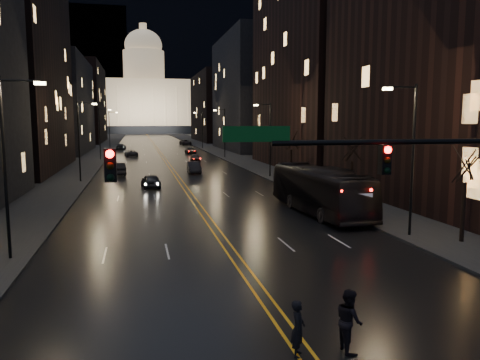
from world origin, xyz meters
TOP-DOWN VIEW (x-y plane):
  - ground at (0.00, 0.00)m, footprint 900.00×900.00m
  - road at (0.00, 130.00)m, footprint 20.00×320.00m
  - sidewalk_left at (-14.00, 130.00)m, footprint 8.00×320.00m
  - sidewalk_right at (14.00, 130.00)m, footprint 8.00×320.00m
  - center_line at (0.00, 130.00)m, footprint 0.62×320.00m
  - building_left_mid at (-21.00, 54.00)m, footprint 12.00×30.00m
  - building_left_far at (-21.00, 92.00)m, footprint 12.00×34.00m
  - building_left_dist at (-21.00, 140.00)m, footprint 12.00×40.00m
  - building_right_near at (21.00, 20.00)m, footprint 12.00×26.00m
  - building_right_tall at (21.00, 50.00)m, footprint 12.00×30.00m
  - building_right_mid at (21.00, 92.00)m, footprint 12.00×34.00m
  - building_right_dist at (21.00, 140.00)m, footprint 12.00×40.00m
  - mountain_ridge at (40.00, 380.00)m, footprint 520.00×60.00m
  - capitol at (0.00, 250.00)m, footprint 90.00×50.00m
  - traffic_signal at (5.91, -0.00)m, footprint 17.29×0.45m
  - streetlamp_right_near at (10.81, 10.00)m, footprint 2.13×0.25m
  - streetlamp_left_near at (-10.81, 10.00)m, footprint 2.13×0.25m
  - streetlamp_right_mid at (10.81, 40.00)m, footprint 2.13×0.25m
  - streetlamp_left_mid at (-10.81, 40.00)m, footprint 2.13×0.25m
  - streetlamp_right_far at (10.81, 70.00)m, footprint 2.13×0.25m
  - streetlamp_left_far at (-10.81, 70.00)m, footprint 2.13×0.25m
  - streetlamp_right_dist at (10.81, 100.00)m, footprint 2.13×0.25m
  - streetlamp_left_dist at (-10.81, 100.00)m, footprint 2.13×0.25m
  - tree_right_near at (13.00, 8.00)m, footprint 2.40×2.40m
  - tree_right_mid at (13.00, 22.00)m, footprint 2.40×2.40m
  - tree_right_far at (13.00, 38.00)m, footprint 2.40×2.40m
  - bus at (8.50, 18.03)m, footprint 3.56×12.69m
  - oncoming_car_a at (-3.44, 33.98)m, footprint 2.13×4.40m
  - oncoming_car_b at (-7.22, 46.29)m, footprint 2.32×5.03m
  - oncoming_car_c at (-5.88, 77.42)m, footprint 2.75×4.87m
  - oncoming_car_d at (-8.45, 99.17)m, footprint 2.38×5.10m
  - receding_car_a at (2.50, 46.52)m, footprint 1.76×4.68m
  - receding_car_b at (4.68, 62.87)m, footprint 1.92×4.15m
  - receding_car_c at (5.99, 81.58)m, footprint 2.20×4.83m
  - receding_car_d at (8.50, 116.28)m, footprint 3.20×5.77m
  - pedestrian_a at (-0.23, -2.00)m, footprint 0.61×0.73m
  - pedestrian_b at (1.39, -2.00)m, footprint 0.53×0.95m

SIDE VIEW (x-z plane):
  - ground at x=0.00m, z-range 0.00..0.00m
  - road at x=0.00m, z-range 0.00..0.02m
  - center_line at x=0.00m, z-range 0.02..0.03m
  - sidewalk_left at x=-14.00m, z-range 0.00..0.16m
  - sidewalk_right at x=14.00m, z-range 0.00..0.16m
  - oncoming_car_c at x=-5.88m, z-range 0.00..1.28m
  - receding_car_c at x=5.99m, z-range 0.00..1.37m
  - receding_car_b at x=4.68m, z-range 0.00..1.37m
  - oncoming_car_d at x=-8.45m, z-range 0.00..1.44m
  - oncoming_car_a at x=-3.44m, z-range 0.00..1.45m
  - receding_car_a at x=2.50m, z-range 0.00..1.52m
  - receding_car_d at x=8.50m, z-range 0.00..1.53m
  - oncoming_car_b at x=-7.22m, z-range 0.00..1.60m
  - pedestrian_a at x=-0.23m, z-range 0.00..1.71m
  - pedestrian_b at x=1.39m, z-range 0.00..1.92m
  - bus at x=8.50m, z-range 0.00..3.50m
  - tree_right_near at x=13.00m, z-range 1.20..7.85m
  - tree_right_mid at x=13.00m, z-range 1.20..7.85m
  - tree_right_far at x=13.00m, z-range 1.20..7.85m
  - streetlamp_right_near at x=10.81m, z-range 0.58..9.58m
  - streetlamp_left_near at x=-10.81m, z-range 0.58..9.58m
  - streetlamp_right_mid at x=10.81m, z-range 0.58..9.58m
  - streetlamp_left_mid at x=-10.81m, z-range 0.58..9.58m
  - streetlamp_right_far at x=10.81m, z-range 0.58..9.58m
  - streetlamp_left_far at x=-10.81m, z-range 0.58..9.58m
  - streetlamp_right_dist at x=10.81m, z-range 0.58..9.58m
  - streetlamp_left_dist at x=-10.81m, z-range 0.58..9.58m
  - traffic_signal at x=5.91m, z-range 1.60..8.60m
  - building_left_far at x=-21.00m, z-range 0.00..20.00m
  - building_right_dist at x=21.00m, z-range 0.00..22.00m
  - building_left_dist at x=-21.00m, z-range 0.00..24.00m
  - building_right_near at x=21.00m, z-range 0.00..24.00m
  - building_right_mid at x=21.00m, z-range 0.00..26.00m
  - building_left_mid at x=-21.00m, z-range 0.00..28.00m
  - capitol at x=0.00m, z-range -12.10..46.40m
  - building_right_tall at x=21.00m, z-range 0.00..38.00m
  - mountain_ridge at x=40.00m, z-range 0.00..130.00m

